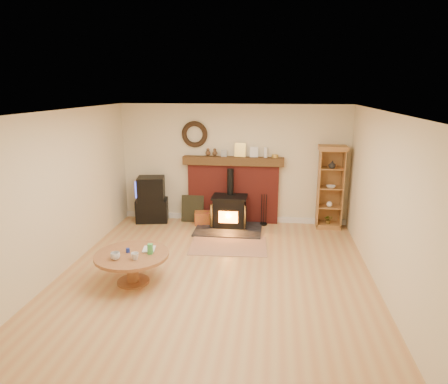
# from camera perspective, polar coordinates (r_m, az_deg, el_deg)

# --- Properties ---
(ground) EXTENTS (5.50, 5.50, 0.00)m
(ground) POSITION_cam_1_polar(r_m,az_deg,el_deg) (6.61, -1.19, -11.66)
(ground) COLOR tan
(ground) RESTS_ON ground
(room_shell) EXTENTS (5.02, 5.52, 2.61)m
(room_shell) POSITION_cam_1_polar(r_m,az_deg,el_deg) (6.14, -1.31, 3.24)
(room_shell) COLOR beige
(room_shell) RESTS_ON ground
(chimney_breast) EXTENTS (2.20, 0.22, 1.78)m
(chimney_breast) POSITION_cam_1_polar(r_m,az_deg,el_deg) (8.83, 1.30, 0.73)
(chimney_breast) COLOR maroon
(chimney_breast) RESTS_ON ground
(wood_stove) EXTENTS (1.40, 1.00, 1.25)m
(wood_stove) POSITION_cam_1_polar(r_m,az_deg,el_deg) (8.58, 0.77, -2.94)
(wood_stove) COLOR black
(wood_stove) RESTS_ON ground
(area_rug) EXTENTS (1.51, 1.08, 0.01)m
(area_rug) POSITION_cam_1_polar(r_m,az_deg,el_deg) (7.70, 0.64, -7.67)
(area_rug) COLOR brown
(area_rug) RESTS_ON ground
(tv_unit) EXTENTS (0.77, 0.60, 1.02)m
(tv_unit) POSITION_cam_1_polar(r_m,az_deg,el_deg) (9.09, -10.29, -1.16)
(tv_unit) COLOR black
(tv_unit) RESTS_ON ground
(curio_cabinet) EXTENTS (0.57, 0.41, 1.78)m
(curio_cabinet) POSITION_cam_1_polar(r_m,az_deg,el_deg) (8.74, 14.93, 0.68)
(curio_cabinet) COLOR olive
(curio_cabinet) RESTS_ON ground
(firelog_box) EXTENTS (0.49, 0.35, 0.28)m
(firelog_box) POSITION_cam_1_polar(r_m,az_deg,el_deg) (8.84, -2.73, -3.73)
(firelog_box) COLOR #C28C0E
(firelog_box) RESTS_ON ground
(leaning_painting) EXTENTS (0.50, 0.13, 0.60)m
(leaning_painting) POSITION_cam_1_polar(r_m,az_deg,el_deg) (8.99, -4.50, -2.38)
(leaning_painting) COLOR black
(leaning_painting) RESTS_ON ground
(fire_tools) EXTENTS (0.16, 0.16, 0.70)m
(fire_tools) POSITION_cam_1_polar(r_m,az_deg,el_deg) (8.82, 5.67, -3.89)
(fire_tools) COLOR black
(fire_tools) RESTS_ON ground
(coffee_table) EXTENTS (1.13, 1.13, 0.64)m
(coffee_table) POSITION_cam_1_polar(r_m,az_deg,el_deg) (6.35, -13.01, -9.35)
(coffee_table) COLOR brown
(coffee_table) RESTS_ON ground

